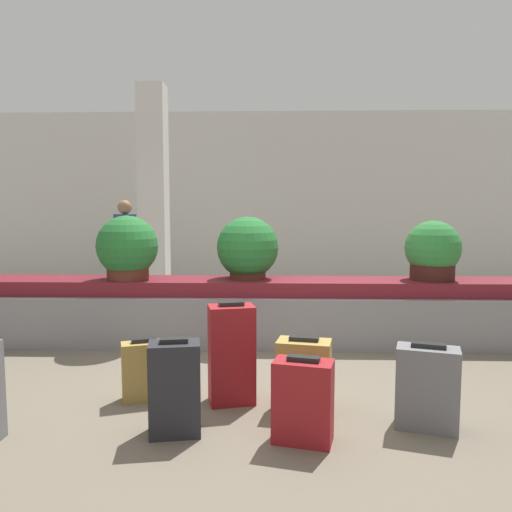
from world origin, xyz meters
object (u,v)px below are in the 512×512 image
potted_plant_1 (127,249)px  suitcase_5 (427,388)px  suitcase_1 (303,401)px  suitcase_6 (175,388)px  suitcase_0 (232,354)px  potted_plant_2 (248,249)px  potted_plant_0 (433,252)px  suitcase_3 (144,371)px  traveler_0 (126,241)px  pillar (154,198)px  suitcase_2 (304,375)px

potted_plant_1 → suitcase_5: bearing=-38.3°
suitcase_1 → suitcase_6: suitcase_6 is taller
suitcase_0 → potted_plant_2: bearing=75.4°
potted_plant_0 → suitcase_1: bearing=-123.1°
suitcase_3 → potted_plant_1: (-0.57, 1.60, 0.80)m
potted_plant_0 → traveler_0: (-4.01, 2.44, -0.06)m
suitcase_6 → potted_plant_1: bearing=103.4°
pillar → potted_plant_2: bearing=-52.1°
suitcase_0 → suitcase_2: suitcase_0 is taller
potted_plant_0 → potted_plant_2: bearing=179.2°
suitcase_6 → traveler_0: 5.01m
suitcase_1 → potted_plant_2: bearing=114.7°
suitcase_3 → potted_plant_2: potted_plant_2 is taller
suitcase_3 → suitcase_5: size_ratio=0.82×
pillar → potted_plant_2: pillar is taller
potted_plant_0 → potted_plant_1: 3.25m
suitcase_0 → traveler_0: bearing=102.5°
suitcase_3 → suitcase_1: bearing=-48.1°
suitcase_2 → suitcase_6: (-0.86, -0.42, 0.05)m
suitcase_1 → suitcase_5: (0.83, 0.22, 0.01)m
pillar → potted_plant_1: bearing=-85.1°
suitcase_0 → suitcase_3: bearing=163.9°
suitcase_5 → potted_plant_2: bearing=137.7°
suitcase_2 → potted_plant_1: size_ratio=0.79×
potted_plant_2 → traveler_0: traveler_0 is taller
suitcase_0 → potted_plant_1: bearing=114.0°
pillar → suitcase_5: size_ratio=5.55×
suitcase_0 → suitcase_6: size_ratio=1.21×
suitcase_6 → suitcase_2: bearing=16.3°
suitcase_3 → potted_plant_0: (2.68, 1.67, 0.77)m
suitcase_3 → suitcase_6: (0.34, -0.57, 0.08)m
potted_plant_0 → potted_plant_2: 1.97m
suitcase_0 → potted_plant_0: potted_plant_0 is taller
pillar → suitcase_2: bearing=-62.4°
suitcase_2 → suitcase_1: bearing=-83.2°
suitcase_5 → suitcase_6: size_ratio=0.91×
pillar → potted_plant_0: pillar is taller
suitcase_2 → suitcase_3: size_ratio=1.14×
suitcase_1 → suitcase_6: 0.82m
potted_plant_1 → pillar: bearing=94.9°
suitcase_0 → suitcase_1: (0.49, -0.62, -0.11)m
suitcase_3 → potted_plant_2: size_ratio=0.71×
suitcase_5 → traveler_0: 5.67m
potted_plant_0 → pillar: bearing=151.1°
suitcase_2 → suitcase_5: bearing=-8.6°
suitcase_1 → suitcase_3: 1.33m
potted_plant_0 → suitcase_5: bearing=-108.0°
suitcase_2 → traveler_0: 5.00m
suitcase_0 → suitcase_1: suitcase_0 is taller
suitcase_6 → potted_plant_0: bearing=34.2°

